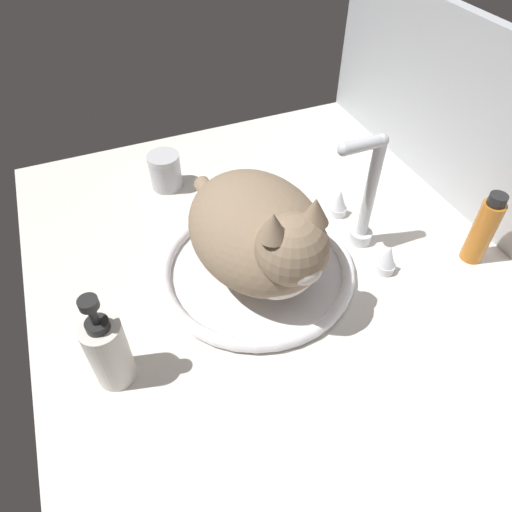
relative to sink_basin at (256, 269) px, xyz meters
The scene contains 8 objects.
countertop 6.07cm from the sink_basin, 31.28° to the left, with size 105.43×79.68×3.00cm, color silver.
backsplash_wall 46.31cm from the sink_basin, 83.83° to the left, with size 105.43×2.40×35.65cm, color #B2B7BC.
sink_basin is the anchor object (origin of this frame).
faucet 21.29cm from the sink_basin, 90.00° to the left, with size 19.41×9.60×22.01cm.
cat 9.51cm from the sink_basin, ahead, with size 38.90×22.52×19.98cm.
metal_jar 30.66cm from the sink_basin, 165.45° to the right, with size 6.46×6.46×7.40cm.
soap_pump_bottle 28.11cm from the sink_basin, 67.47° to the right, with size 5.44×5.44×16.72cm.
amber_bottle 38.48cm from the sink_basin, 72.99° to the left, with size 3.78×3.78×13.77cm.
Camera 1 is at (44.07, -23.13, 61.08)cm, focal length 32.19 mm.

